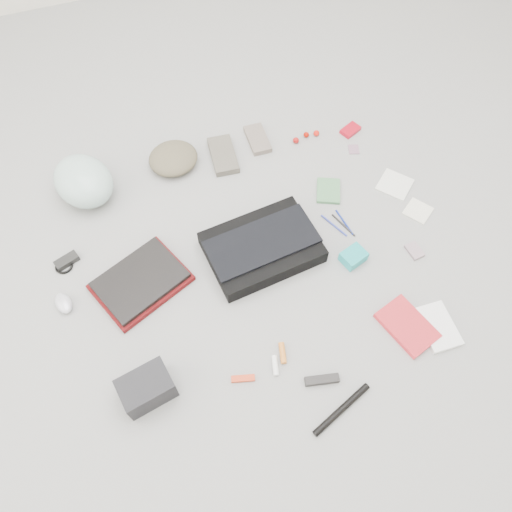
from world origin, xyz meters
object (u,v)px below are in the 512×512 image
object	(u,v)px
laptop	(140,280)
accordion_wallet	(353,257)
book_red	(407,326)
camera_bag	(147,388)
bike_helmet	(83,181)
messenger_bag	(262,247)

from	to	relation	value
laptop	accordion_wallet	size ratio (longest dim) A/B	3.37
book_red	accordion_wallet	xyz separation A→B (m)	(-0.06, 0.33, 0.01)
laptop	camera_bag	distance (m)	0.43
book_red	camera_bag	bearing A→B (deg)	158.21
accordion_wallet	book_red	bearing A→B (deg)	-96.46
bike_helmet	accordion_wallet	size ratio (longest dim) A/B	3.05
book_red	accordion_wallet	size ratio (longest dim) A/B	2.26
laptop	camera_bag	size ratio (longest dim) A/B	1.83
messenger_bag	book_red	size ratio (longest dim) A/B	2.03
book_red	accordion_wallet	distance (m)	0.34
messenger_bag	camera_bag	distance (m)	0.70
camera_bag	bike_helmet	bearing A→B (deg)	82.05
bike_helmet	accordion_wallet	world-z (taller)	bike_helmet
messenger_bag	laptop	size ratio (longest dim) A/B	1.36
laptop	accordion_wallet	bearing A→B (deg)	-34.88
bike_helmet	book_red	distance (m)	1.44
messenger_bag	bike_helmet	xyz separation A→B (m)	(-0.61, 0.53, 0.05)
camera_bag	laptop	bearing A→B (deg)	69.96
laptop	camera_bag	world-z (taller)	camera_bag
laptop	book_red	xyz separation A→B (m)	(0.89, -0.51, -0.02)
laptop	book_red	bearing A→B (deg)	-52.53
messenger_bag	camera_bag	world-z (taller)	camera_bag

